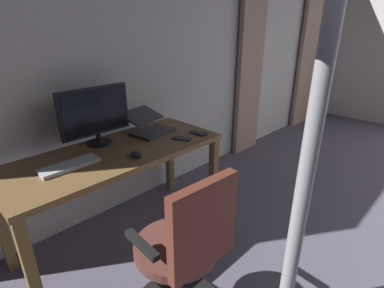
% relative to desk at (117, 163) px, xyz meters
% --- Properties ---
extents(back_room_partition, '(5.87, 0.10, 2.74)m').
position_rel_desk_xyz_m(back_room_partition, '(-1.76, -0.48, 0.71)').
color(back_room_partition, silver).
rests_on(back_room_partition, ground).
extents(curtain_left_panel, '(0.51, 0.06, 2.38)m').
position_rel_desk_xyz_m(curtain_left_panel, '(-3.73, -0.37, 0.53)').
color(curtain_left_panel, tan).
rests_on(curtain_left_panel, ground).
extents(curtain_right_panel, '(0.46, 0.06, 2.38)m').
position_rel_desk_xyz_m(curtain_right_panel, '(-2.15, -0.37, 0.53)').
color(curtain_right_panel, tan).
rests_on(curtain_right_panel, ground).
extents(desk, '(1.56, 0.65, 0.76)m').
position_rel_desk_xyz_m(desk, '(0.00, 0.00, 0.00)').
color(desk, brown).
rests_on(desk, ground).
extents(office_chair, '(0.56, 0.56, 0.99)m').
position_rel_desk_xyz_m(office_chair, '(0.18, 0.88, -0.20)').
color(office_chair, black).
rests_on(office_chair, ground).
extents(computer_monitor, '(0.53, 0.18, 0.42)m').
position_rel_desk_xyz_m(computer_monitor, '(0.02, -0.21, 0.33)').
color(computer_monitor, black).
rests_on(computer_monitor, desk).
extents(computer_keyboard, '(0.36, 0.12, 0.02)m').
position_rel_desk_xyz_m(computer_keyboard, '(0.34, 0.02, 0.11)').
color(computer_keyboard, '#B7BCC1').
rests_on(computer_keyboard, desk).
extents(laptop, '(0.37, 0.39, 0.17)m').
position_rel_desk_xyz_m(laptop, '(-0.40, -0.14, 0.15)').
color(laptop, '#333338').
rests_on(laptop, desk).
extents(computer_mouse, '(0.06, 0.10, 0.04)m').
position_rel_desk_xyz_m(computer_mouse, '(-0.04, 0.19, 0.12)').
color(computer_mouse, '#232328').
rests_on(computer_mouse, desk).
extents(cell_phone_by_monitor, '(0.12, 0.16, 0.01)m').
position_rel_desk_xyz_m(cell_phone_by_monitor, '(-0.48, 0.17, 0.10)').
color(cell_phone_by_monitor, '#232328').
rests_on(cell_phone_by_monitor, desk).
extents(cell_phone_face_up, '(0.08, 0.15, 0.01)m').
position_rel_desk_xyz_m(cell_phone_face_up, '(-0.66, 0.18, 0.10)').
color(cell_phone_face_up, black).
rests_on(cell_phone_face_up, desk).
extents(floor_lamp, '(0.29, 0.29, 1.84)m').
position_rel_desk_xyz_m(floor_lamp, '(0.50, 1.55, 0.84)').
color(floor_lamp, black).
rests_on(floor_lamp, ground).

